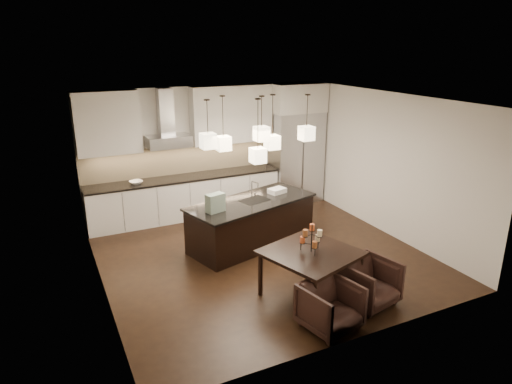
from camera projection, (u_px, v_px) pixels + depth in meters
name	position (u px, v px, depth m)	size (l,w,h in m)	color
floor	(261.00, 255.00, 8.32)	(5.50, 5.50, 0.02)	black
ceiling	(261.00, 99.00, 7.43)	(5.50, 5.50, 0.02)	white
wall_back	(206.00, 149.00, 10.23)	(5.50, 0.02, 2.80)	silver
wall_front	(362.00, 242.00, 5.52)	(5.50, 0.02, 2.80)	silver
wall_left	(94.00, 205.00, 6.73)	(0.02, 5.50, 2.80)	silver
wall_right	(386.00, 164.00, 9.02)	(0.02, 5.50, 2.80)	silver
refrigerator	(295.00, 157.00, 10.88)	(1.20, 0.72, 2.15)	#B7B7BA
fridge_panel	(297.00, 98.00, 10.44)	(1.26, 0.72, 0.65)	silver
lower_cabinets	(186.00, 198.00, 9.99)	(4.21, 0.62, 0.88)	silver
countertop	(185.00, 178.00, 9.85)	(4.21, 0.66, 0.04)	black
backsplash	(180.00, 160.00, 10.00)	(4.21, 0.02, 0.63)	tan
upper_cab_left	(107.00, 123.00, 8.96)	(1.25, 0.35, 1.25)	silver
upper_cab_right	(232.00, 114.00, 10.06)	(1.86, 0.35, 1.25)	silver
hood_canopy	(169.00, 141.00, 9.51)	(0.90, 0.52, 0.24)	#B7B7BA
hood_chimney	(165.00, 112.00, 9.42)	(0.30, 0.28, 0.96)	#B7B7BA
fruit_bowl	(136.00, 182.00, 9.35)	(0.26, 0.26, 0.06)	silver
island_body	(251.00, 224.00, 8.63)	(2.39, 0.96, 0.84)	black
island_top	(251.00, 202.00, 8.50)	(2.47, 1.03, 0.04)	black
faucet	(252.00, 189.00, 8.56)	(0.10, 0.23, 0.36)	silver
tote_bag	(215.00, 203.00, 7.90)	(0.33, 0.17, 0.33)	#1E4929
food_container	(277.00, 191.00, 8.91)	(0.33, 0.23, 0.10)	silver
dining_table	(310.00, 274.00, 6.89)	(1.23, 1.23, 0.74)	black
candelabra	(312.00, 238.00, 6.71)	(0.35, 0.35, 0.43)	black
candle_a	(318.00, 238.00, 6.81)	(0.07, 0.07, 0.10)	beige
candle_b	(302.00, 240.00, 6.76)	(0.07, 0.07, 0.10)	#CE5326
candle_c	(315.00, 245.00, 6.59)	(0.07, 0.07, 0.10)	brown
candle_d	(312.00, 227.00, 6.80)	(0.07, 0.07, 0.10)	#CE5326
candle_e	(305.00, 233.00, 6.60)	(0.07, 0.07, 0.10)	brown
candle_f	(320.00, 233.00, 6.59)	(0.07, 0.07, 0.10)	beige
armchair_left	(330.00, 307.00, 6.10)	(0.70, 0.72, 0.65)	black
armchair_right	(369.00, 283.00, 6.69)	(0.73, 0.75, 0.68)	black
pendant_a	(208.00, 141.00, 7.70)	(0.24, 0.24, 0.26)	beige
pendant_b	(223.00, 143.00, 8.29)	(0.24, 0.24, 0.26)	beige
pendant_c	(261.00, 134.00, 8.20)	(0.24, 0.24, 0.26)	beige
pendant_d	(272.00, 142.00, 8.48)	(0.24, 0.24, 0.26)	beige
pendant_e	(306.00, 133.00, 8.43)	(0.24, 0.24, 0.26)	beige
pendant_f	(258.00, 155.00, 7.91)	(0.24, 0.24, 0.26)	beige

